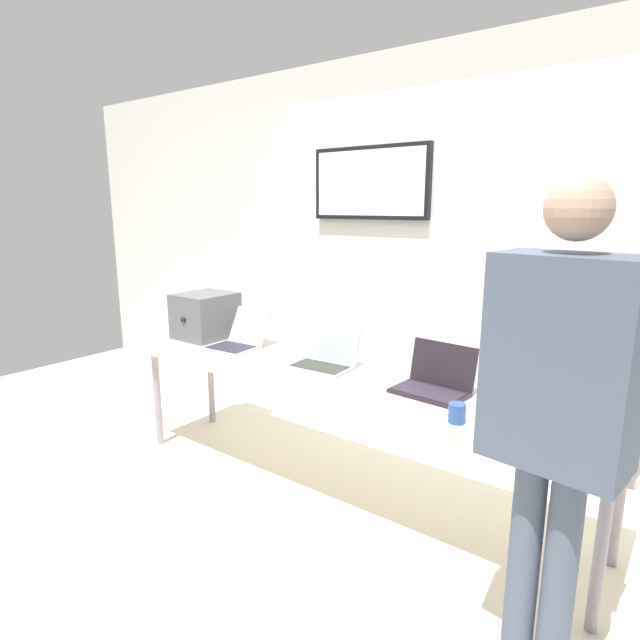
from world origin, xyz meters
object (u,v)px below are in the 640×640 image
object	(u,v)px
equipment_box	(206,315)
laptop_station_0	(239,339)
laptop_station_1	(326,358)
laptop_station_3	(583,412)
workbench	(341,382)
laptop_station_2	(434,382)
coffee_mug	(457,413)
person	(560,398)

from	to	relation	value
equipment_box	laptop_station_0	world-z (taller)	equipment_box
equipment_box	laptop_station_1	bearing A→B (deg)	-3.04
laptop_station_1	equipment_box	bearing A→B (deg)	176.96
equipment_box	laptop_station_3	size ratio (longest dim) A/B	1.14
equipment_box	laptop_station_0	distance (m)	0.42
workbench	laptop_station_3	size ratio (longest dim) A/B	8.53
equipment_box	laptop_station_3	bearing A→B (deg)	-1.11
workbench	equipment_box	size ratio (longest dim) A/B	7.51
laptop_station_1	laptop_station_3	bearing A→B (deg)	0.45
laptop_station_0	laptop_station_2	world-z (taller)	laptop_station_0
equipment_box	coffee_mug	size ratio (longest dim) A/B	4.58
workbench	laptop_station_3	distance (m)	1.27
workbench	laptop_station_3	bearing A→B (deg)	3.14
laptop_station_2	person	bearing A→B (deg)	-42.25
laptop_station_2	coffee_mug	bearing A→B (deg)	-50.05
equipment_box	laptop_station_1	world-z (taller)	equipment_box
laptop_station_3	person	distance (m)	0.75
workbench	laptop_station_2	xyz separation A→B (m)	(0.56, 0.05, 0.11)
equipment_box	person	world-z (taller)	person
laptop_station_2	equipment_box	bearing A→B (deg)	177.81
laptop_station_0	laptop_station_2	distance (m)	1.45
laptop_station_1	laptop_station_2	bearing A→B (deg)	-0.82
equipment_box	laptop_station_3	distance (m)	2.56
coffee_mug	laptop_station_0	bearing A→B (deg)	169.60
equipment_box	laptop_station_2	world-z (taller)	equipment_box
laptop_station_0	person	distance (m)	2.31
laptop_station_3	coffee_mug	world-z (taller)	laptop_station_3
person	coffee_mug	size ratio (longest dim) A/B	20.19
laptop_station_0	person	xyz separation A→B (m)	(2.19, -0.68, 0.29)
laptop_station_2	laptop_station_3	size ratio (longest dim) A/B	1.08
equipment_box	laptop_station_2	size ratio (longest dim) A/B	1.05
workbench	coffee_mug	distance (m)	0.85
laptop_station_2	person	world-z (taller)	person
laptop_station_1	laptop_station_3	size ratio (longest dim) A/B	1.01
laptop_station_2	person	xyz separation A→B (m)	(0.74, -0.67, 0.29)
laptop_station_1	laptop_station_0	bearing A→B (deg)	179.70
person	laptop_station_2	bearing A→B (deg)	137.75
laptop_station_2	coffee_mug	xyz separation A→B (m)	(0.25, -0.30, -0.01)
person	workbench	bearing A→B (deg)	154.31
workbench	person	distance (m)	1.49
workbench	laptop_station_1	bearing A→B (deg)	159.38
laptop_station_0	workbench	bearing A→B (deg)	-3.95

